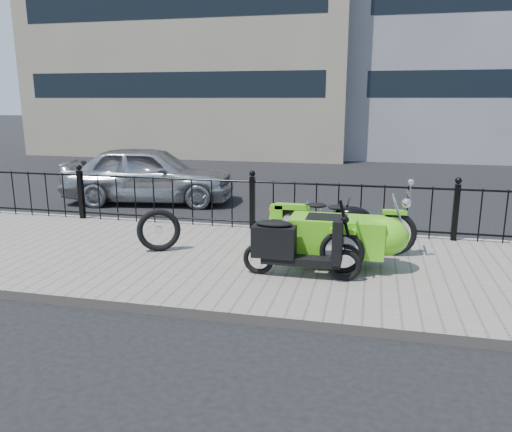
% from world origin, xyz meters
% --- Properties ---
extents(ground, '(120.00, 120.00, 0.00)m').
position_xyz_m(ground, '(0.00, 0.00, 0.00)').
color(ground, black).
rests_on(ground, ground).
extents(sidewalk, '(30.00, 3.80, 0.12)m').
position_xyz_m(sidewalk, '(0.00, -0.50, 0.06)').
color(sidewalk, gray).
rests_on(sidewalk, ground).
extents(curb, '(30.00, 0.10, 0.12)m').
position_xyz_m(curb, '(0.00, 1.44, 0.06)').
color(curb, gray).
rests_on(curb, ground).
extents(iron_fence, '(14.11, 0.11, 1.08)m').
position_xyz_m(iron_fence, '(0.00, 1.30, 0.59)').
color(iron_fence, black).
rests_on(iron_fence, sidewalk).
extents(building_tan, '(14.00, 8.01, 12.00)m').
position_xyz_m(building_tan, '(-6.00, 15.99, 6.00)').
color(building_tan, gray).
rests_on(building_tan, ground).
extents(motorcycle_sidecar, '(2.28, 1.48, 0.98)m').
position_xyz_m(motorcycle_sidecar, '(1.84, -0.41, 0.59)').
color(motorcycle_sidecar, black).
rests_on(motorcycle_sidecar, sidewalk).
extents(scooter, '(1.59, 0.46, 1.08)m').
position_xyz_m(scooter, '(1.13, -1.07, 0.54)').
color(scooter, black).
rests_on(scooter, sidewalk).
extents(spare_tire, '(0.65, 0.38, 0.68)m').
position_xyz_m(spare_tire, '(-1.09, -0.42, 0.46)').
color(spare_tire, black).
rests_on(spare_tire, sidewalk).
extents(sedan_car, '(4.25, 2.24, 1.38)m').
position_xyz_m(sedan_car, '(-3.10, 3.60, 0.69)').
color(sedan_car, '#A4A5AA').
rests_on(sedan_car, ground).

